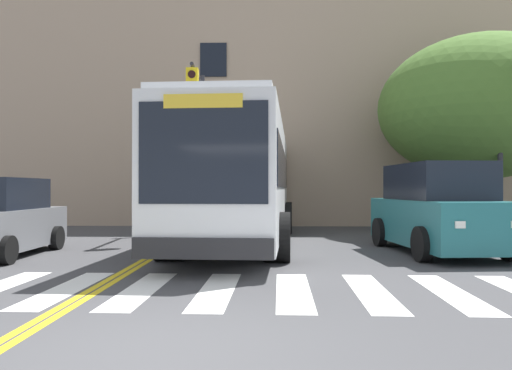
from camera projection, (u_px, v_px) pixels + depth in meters
The scene contains 10 objects.
ground_plane at pixel (157, 351), 4.79m from camera, with size 120.00×120.00×0.00m, color #424244.
crosswalk at pixel (217, 290), 7.62m from camera, with size 14.62×3.20×0.01m.
lane_line_yellow_inner at pixel (206, 224), 21.67m from camera, with size 0.12×36.00×0.01m, color gold.
lane_line_yellow_outer at pixel (209, 224), 21.67m from camera, with size 0.12×36.00×0.01m, color gold.
city_bus at pixel (241, 179), 14.42m from camera, with size 3.33×12.25×3.43m.
car_teal_far_lane at pixel (437, 210), 12.08m from camera, with size 2.46×4.83×2.16m.
car_tan_behind_bus at pixel (249, 198), 25.27m from camera, with size 2.29×4.96×2.24m.
traffic_light_overhead at pixel (198, 122), 15.95m from camera, with size 0.38×3.33×5.48m.
street_tree_curbside_large at pixel (481, 108), 17.68m from camera, with size 9.37×9.24×6.95m.
building_facade at pixel (221, 86), 23.96m from camera, with size 28.54×6.78×12.99m.
Camera 1 is at (1.08, -4.78, 1.56)m, focal length 35.00 mm.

